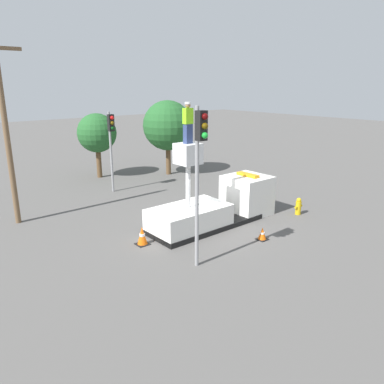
{
  "coord_description": "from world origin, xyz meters",
  "views": [
    {
      "loc": [
        -11.28,
        -12.46,
        6.58
      ],
      "look_at": [
        -2.02,
        -1.39,
        2.39
      ],
      "focal_mm": 35.0,
      "sensor_mm": 36.0,
      "label": 1
    }
  ],
  "objects_px": {
    "fire_hydrant": "(298,206)",
    "tree_left_bg": "(97,133)",
    "bucket_truck": "(216,207)",
    "traffic_light_across": "(111,136)",
    "utility_pole": "(6,127)",
    "worker": "(188,123)",
    "traffic_cone_curbside": "(262,234)",
    "traffic_light_pole": "(200,157)",
    "traffic_cone_rear": "(142,236)",
    "tree_right_bg": "(168,126)"
  },
  "relations": [
    {
      "from": "bucket_truck",
      "to": "utility_pole",
      "type": "xyz_separation_m",
      "value": [
        -7.43,
        6.28,
        3.85
      ]
    },
    {
      "from": "worker",
      "to": "tree_right_bg",
      "type": "relative_size",
      "value": 0.32
    },
    {
      "from": "bucket_truck",
      "to": "utility_pole",
      "type": "distance_m",
      "value": 10.46
    },
    {
      "from": "worker",
      "to": "utility_pole",
      "type": "relative_size",
      "value": 0.2
    },
    {
      "from": "tree_left_bg",
      "to": "traffic_cone_rear",
      "type": "bearing_deg",
      "value": -108.66
    },
    {
      "from": "fire_hydrant",
      "to": "traffic_cone_rear",
      "type": "bearing_deg",
      "value": 166.55
    },
    {
      "from": "traffic_light_pole",
      "to": "utility_pole",
      "type": "distance_m",
      "value": 9.96
    },
    {
      "from": "traffic_cone_rear",
      "to": "traffic_cone_curbside",
      "type": "height_order",
      "value": "traffic_cone_rear"
    },
    {
      "from": "traffic_light_across",
      "to": "fire_hydrant",
      "type": "xyz_separation_m",
      "value": [
        5.3,
        -9.95,
        -3.09
      ]
    },
    {
      "from": "traffic_light_pole",
      "to": "traffic_cone_curbside",
      "type": "height_order",
      "value": "traffic_light_pole"
    },
    {
      "from": "fire_hydrant",
      "to": "tree_right_bg",
      "type": "xyz_separation_m",
      "value": [
        0.22,
        11.65,
        3.19
      ]
    },
    {
      "from": "traffic_cone_rear",
      "to": "traffic_cone_curbside",
      "type": "bearing_deg",
      "value": -34.23
    },
    {
      "from": "traffic_light_across",
      "to": "utility_pole",
      "type": "height_order",
      "value": "utility_pole"
    },
    {
      "from": "fire_hydrant",
      "to": "traffic_light_pole",
      "type": "bearing_deg",
      "value": -172.2
    },
    {
      "from": "tree_right_bg",
      "to": "traffic_cone_curbside",
      "type": "bearing_deg",
      "value": -108.53
    },
    {
      "from": "traffic_cone_rear",
      "to": "worker",
      "type": "bearing_deg",
      "value": -3.2
    },
    {
      "from": "fire_hydrant",
      "to": "tree_right_bg",
      "type": "distance_m",
      "value": 12.08
    },
    {
      "from": "tree_left_bg",
      "to": "utility_pole",
      "type": "height_order",
      "value": "utility_pole"
    },
    {
      "from": "traffic_light_pole",
      "to": "tree_right_bg",
      "type": "bearing_deg",
      "value": 57.85
    },
    {
      "from": "traffic_cone_rear",
      "to": "tree_left_bg",
      "type": "xyz_separation_m",
      "value": [
        4.09,
        12.1,
        2.81
      ]
    },
    {
      "from": "bucket_truck",
      "to": "traffic_light_pole",
      "type": "bearing_deg",
      "value": -141.21
    },
    {
      "from": "fire_hydrant",
      "to": "utility_pole",
      "type": "height_order",
      "value": "utility_pole"
    },
    {
      "from": "traffic_light_pole",
      "to": "utility_pole",
      "type": "xyz_separation_m",
      "value": [
        -3.8,
        9.2,
        0.53
      ]
    },
    {
      "from": "worker",
      "to": "utility_pole",
      "type": "height_order",
      "value": "utility_pole"
    },
    {
      "from": "fire_hydrant",
      "to": "traffic_cone_curbside",
      "type": "height_order",
      "value": "fire_hydrant"
    },
    {
      "from": "worker",
      "to": "traffic_cone_curbside",
      "type": "relative_size",
      "value": 3.13
    },
    {
      "from": "tree_left_bg",
      "to": "worker",
      "type": "bearing_deg",
      "value": -97.81
    },
    {
      "from": "traffic_light_pole",
      "to": "fire_hydrant",
      "type": "height_order",
      "value": "traffic_light_pole"
    },
    {
      "from": "fire_hydrant",
      "to": "tree_left_bg",
      "type": "relative_size",
      "value": 0.2
    },
    {
      "from": "bucket_truck",
      "to": "fire_hydrant",
      "type": "bearing_deg",
      "value": -24.09
    },
    {
      "from": "traffic_light_across",
      "to": "tree_left_bg",
      "type": "distance_m",
      "value": 4.29
    },
    {
      "from": "bucket_truck",
      "to": "traffic_light_across",
      "type": "distance_m",
      "value": 8.61
    },
    {
      "from": "traffic_light_across",
      "to": "utility_pole",
      "type": "relative_size",
      "value": 0.57
    },
    {
      "from": "traffic_light_pole",
      "to": "fire_hydrant",
      "type": "relative_size",
      "value": 6.52
    },
    {
      "from": "fire_hydrant",
      "to": "traffic_cone_curbside",
      "type": "bearing_deg",
      "value": -166.76
    },
    {
      "from": "traffic_cone_rear",
      "to": "tree_left_bg",
      "type": "height_order",
      "value": "tree_left_bg"
    },
    {
      "from": "traffic_light_pole",
      "to": "fire_hydrant",
      "type": "bearing_deg",
      "value": 7.8
    },
    {
      "from": "worker",
      "to": "tree_right_bg",
      "type": "bearing_deg",
      "value": 58.02
    },
    {
      "from": "worker",
      "to": "traffic_cone_curbside",
      "type": "bearing_deg",
      "value": -55.84
    },
    {
      "from": "worker",
      "to": "fire_hydrant",
      "type": "relative_size",
      "value": 1.94
    },
    {
      "from": "worker",
      "to": "traffic_light_across",
      "type": "bearing_deg",
      "value": 85.74
    },
    {
      "from": "tree_left_bg",
      "to": "bucket_truck",
      "type": "bearing_deg",
      "value": -89.63
    },
    {
      "from": "bucket_truck",
      "to": "fire_hydrant",
      "type": "height_order",
      "value": "bucket_truck"
    },
    {
      "from": "utility_pole",
      "to": "traffic_light_across",
      "type": "bearing_deg",
      "value": 16.15
    },
    {
      "from": "bucket_truck",
      "to": "traffic_light_across",
      "type": "relative_size",
      "value": 1.37
    },
    {
      "from": "fire_hydrant",
      "to": "bucket_truck",
      "type": "bearing_deg",
      "value": 155.91
    },
    {
      "from": "traffic_cone_curbside",
      "to": "utility_pole",
      "type": "height_order",
      "value": "utility_pole"
    },
    {
      "from": "bucket_truck",
      "to": "traffic_light_across",
      "type": "xyz_separation_m",
      "value": [
        -1.15,
        8.09,
        2.7
      ]
    },
    {
      "from": "traffic_cone_curbside",
      "to": "tree_right_bg",
      "type": "bearing_deg",
      "value": 71.47
    },
    {
      "from": "utility_pole",
      "to": "worker",
      "type": "bearing_deg",
      "value": -47.89
    }
  ]
}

